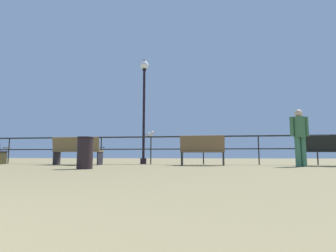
{
  "coord_description": "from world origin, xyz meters",
  "views": [
    {
      "loc": [
        1.91,
        0.28,
        0.33
      ],
      "look_at": [
        0.72,
        9.38,
        1.38
      ],
      "focal_mm": 27.59,
      "sensor_mm": 36.0,
      "label": 1
    }
  ],
  "objects": [
    {
      "name": "bench_near_right",
      "position": [
        1.92,
        8.97,
        0.54
      ],
      "size": [
        1.46,
        0.64,
        0.99
      ],
      "color": "brown",
      "rests_on": "ground_plane"
    },
    {
      "name": "seagull_on_rail",
      "position": [
        -0.03,
        9.87,
        1.14
      ],
      "size": [
        0.41,
        0.26,
        0.2
      ],
      "color": "silver",
      "rests_on": "pier_railing"
    },
    {
      "name": "bench_far_right",
      "position": [
        5.96,
        8.97,
        0.54
      ],
      "size": [
        1.76,
        0.59,
        0.95
      ],
      "color": "black",
      "rests_on": "ground_plane"
    },
    {
      "name": "person_by_bench",
      "position": [
        4.82,
        8.41,
        0.98
      ],
      "size": [
        0.55,
        0.33,
        1.7
      ],
      "color": "#3B6F50",
      "rests_on": "ground_plane"
    },
    {
      "name": "bench_near_left",
      "position": [
        -2.49,
        8.97,
        0.55
      ],
      "size": [
        1.75,
        0.68,
        0.97
      ],
      "color": "brown",
      "rests_on": "ground_plane"
    },
    {
      "name": "pier_railing",
      "position": [
        0.0,
        9.88,
        0.77
      ],
      "size": [
        19.67,
        0.05,
        1.05
      ],
      "color": "black",
      "rests_on": "ground_plane"
    },
    {
      "name": "lamppost_center",
      "position": [
        -0.33,
        10.07,
        2.59
      ],
      "size": [
        0.33,
        0.33,
        4.2
      ],
      "color": "black",
      "rests_on": "ground_plane"
    },
    {
      "name": "trash_bin",
      "position": [
        -0.94,
        6.33,
        0.39
      ],
      "size": [
        0.4,
        0.4,
        0.78
      ],
      "color": "black",
      "rests_on": "ground_plane"
    }
  ]
}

